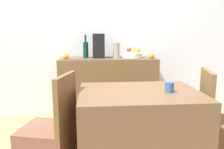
{
  "coord_description": "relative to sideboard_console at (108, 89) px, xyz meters",
  "views": [
    {
      "loc": [
        -0.15,
        -2.25,
        1.23
      ],
      "look_at": [
        0.08,
        0.38,
        0.74
      ],
      "focal_mm": 36.82,
      "sensor_mm": 36.0,
      "label": 1
    }
  ],
  "objects": [
    {
      "name": "room_wall_rear",
      "position": [
        -0.07,
        0.26,
        0.91
      ],
      "size": [
        6.4,
        0.06,
        2.7
      ],
      "primitive_type": "cube",
      "color": "silver",
      "rests_on": "ground"
    },
    {
      "name": "sideboard_console",
      "position": [
        0.0,
        0.0,
        0.0
      ],
      "size": [
        1.35,
        0.42,
        0.87
      ],
      "primitive_type": "cube",
      "color": "brown",
      "rests_on": "ground"
    },
    {
      "name": "table_runner",
      "position": [
        0.0,
        0.0,
        0.44
      ],
      "size": [
        1.27,
        0.32,
        0.01
      ],
      "primitive_type": "cube",
      "color": "brown",
      "rests_on": "sideboard_console"
    },
    {
      "name": "fruit_bowl",
      "position": [
        0.34,
        0.0,
        0.48
      ],
      "size": [
        0.28,
        0.28,
        0.07
      ],
      "primitive_type": "cylinder",
      "color": "silver",
      "rests_on": "table_runner"
    },
    {
      "name": "apple_center",
      "position": [
        0.31,
        0.09,
        0.54
      ],
      "size": [
        0.07,
        0.07,
        0.07
      ],
      "primitive_type": "sphere",
      "color": "#AF3122",
      "rests_on": "fruit_bowl"
    },
    {
      "name": "apple_right",
      "position": [
        0.37,
        0.03,
        0.55
      ],
      "size": [
        0.07,
        0.07,
        0.07
      ],
      "primitive_type": "sphere",
      "color": "#96A42D",
      "rests_on": "fruit_bowl"
    },
    {
      "name": "apple_upper",
      "position": [
        0.4,
        -0.05,
        0.55
      ],
      "size": [
        0.08,
        0.08,
        0.08
      ],
      "primitive_type": "sphere",
      "color": "gold",
      "rests_on": "fruit_bowl"
    },
    {
      "name": "wine_bottle",
      "position": [
        -0.31,
        0.0,
        0.56
      ],
      "size": [
        0.07,
        0.07,
        0.32
      ],
      "color": "#113626",
      "rests_on": "sideboard_console"
    },
    {
      "name": "coffee_maker",
      "position": [
        -0.13,
        0.0,
        0.6
      ],
      "size": [
        0.16,
        0.18,
        0.34
      ],
      "primitive_type": "cube",
      "color": "black",
      "rests_on": "sideboard_console"
    },
    {
      "name": "ceramic_vase",
      "position": [
        0.12,
        0.0,
        0.54
      ],
      "size": [
        0.09,
        0.09,
        0.21
      ],
      "primitive_type": "cylinder",
      "color": "#A59A88",
      "rests_on": "sideboard_console"
    },
    {
      "name": "orange_loose_far",
      "position": [
        -0.57,
        -0.06,
        0.47
      ],
      "size": [
        0.07,
        0.07,
        0.07
      ],
      "primitive_type": "sphere",
      "color": "orange",
      "rests_on": "sideboard_console"
    },
    {
      "name": "orange_loose_mid",
      "position": [
        0.59,
        -0.09,
        0.47
      ],
      "size": [
        0.07,
        0.07,
        0.07
      ],
      "primitive_type": "sphere",
      "color": "orange",
      "rests_on": "sideboard_console"
    },
    {
      "name": "dining_table",
      "position": [
        0.17,
        -1.33,
        -0.07
      ],
      "size": [
        1.01,
        0.75,
        0.74
      ],
      "primitive_type": "cube",
      "color": "brown",
      "rests_on": "ground"
    },
    {
      "name": "coffee_cup",
      "position": [
        0.41,
        -1.38,
        0.35
      ],
      "size": [
        0.07,
        0.07,
        0.08
      ],
      "primitive_type": "cylinder",
      "color": "#315886",
      "rests_on": "dining_table"
    },
    {
      "name": "chair_near_window",
      "position": [
        -0.59,
        -1.33,
        -0.17
      ],
      "size": [
        0.49,
        0.49,
        0.9
      ],
      "color": "brown",
      "rests_on": "ground"
    },
    {
      "name": "chair_by_corner",
      "position": [
        0.94,
        -1.32,
        -0.17
      ],
      "size": [
        0.49,
        0.49,
        0.9
      ],
      "color": "brown",
      "rests_on": "ground"
    }
  ]
}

